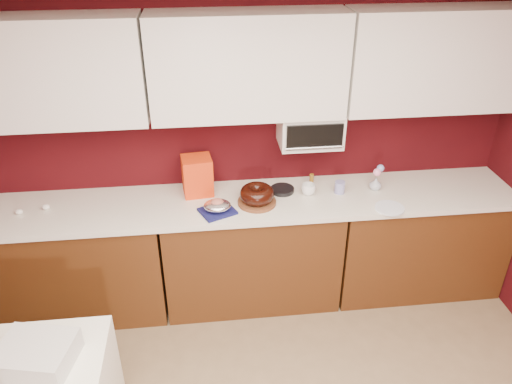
{
  "coord_description": "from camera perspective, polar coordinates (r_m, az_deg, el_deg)",
  "views": [
    {
      "loc": [
        -0.32,
        -1.19,
        2.77
      ],
      "look_at": [
        0.03,
        1.84,
        1.02
      ],
      "focal_mm": 35.0,
      "sensor_mm": 36.0,
      "label": 1
    }
  ],
  "objects": [
    {
      "name": "upper_cabinet_left",
      "position": [
        3.55,
        -23.41,
        12.42
      ],
      "size": [
        1.31,
        0.33,
        0.7
      ],
      "primitive_type": "cube",
      "color": "white",
      "rests_on": "wall_back"
    },
    {
      "name": "toaster_oven",
      "position": [
        3.66,
        6.19,
        7.26
      ],
      "size": [
        0.45,
        0.3,
        0.25
      ],
      "primitive_type": "cube",
      "color": "white",
      "rests_on": "upper_cabinet_center"
    },
    {
      "name": "roasted_ham",
      "position": [
        3.48,
        -4.47,
        -1.21
      ],
      "size": [
        0.11,
        0.1,
        0.06
      ],
      "primitive_type": "ellipsoid",
      "rotation": [
        0.0,
        0.0,
        0.3
      ],
      "color": "#C16A58",
      "rests_on": "foil_ham_nest"
    },
    {
      "name": "toaster_oven_door",
      "position": [
        3.52,
        6.73,
        6.26
      ],
      "size": [
        0.4,
        0.02,
        0.18
      ],
      "primitive_type": "cube",
      "color": "black",
      "rests_on": "toaster_oven"
    },
    {
      "name": "bundt_cake",
      "position": [
        3.57,
        0.11,
        -0.24
      ],
      "size": [
        0.27,
        0.27,
        0.1
      ],
      "primitive_type": "torus",
      "rotation": [
        0.0,
        0.0,
        -0.07
      ],
      "color": "black",
      "rests_on": "cake_base"
    },
    {
      "name": "dark_pan",
      "position": [
        3.76,
        3.03,
        0.26
      ],
      "size": [
        0.18,
        0.18,
        0.03
      ],
      "primitive_type": "cylinder",
      "rotation": [
        0.0,
        0.0,
        -0.03
      ],
      "color": "black",
      "rests_on": "countertop"
    },
    {
      "name": "base_cabinet_center",
      "position": [
        3.92,
        -0.54,
        -6.79
      ],
      "size": [
        1.31,
        0.58,
        0.86
      ],
      "primitive_type": "cube",
      "color": "#4D280F",
      "rests_on": "floor"
    },
    {
      "name": "countertop",
      "position": [
        3.67,
        -0.57,
        -1.15
      ],
      "size": [
        4.0,
        0.62,
        0.04
      ],
      "primitive_type": "cube",
      "color": "silver",
      "rests_on": "base_cabinet_center"
    },
    {
      "name": "egg_left",
      "position": [
        3.85,
        -25.45,
        -2.05
      ],
      "size": [
        0.06,
        0.05,
        0.04
      ],
      "primitive_type": "ellipsoid",
      "rotation": [
        0.0,
        0.0,
        -0.23
      ],
      "color": "white",
      "rests_on": "countertop"
    },
    {
      "name": "foil_ham_nest",
      "position": [
        3.49,
        -4.45,
        -1.56
      ],
      "size": [
        0.2,
        0.17,
        0.07
      ],
      "primitive_type": "ellipsoid",
      "rotation": [
        0.0,
        0.0,
        0.04
      ],
      "color": "white",
      "rests_on": "navy_towel"
    },
    {
      "name": "cake_base",
      "position": [
        3.61,
        0.11,
        -1.16
      ],
      "size": [
        0.31,
        0.31,
        0.03
      ],
      "primitive_type": "cylinder",
      "rotation": [
        0.0,
        0.0,
        -0.14
      ],
      "color": "brown",
      "rests_on": "countertop"
    },
    {
      "name": "amber_bottle",
      "position": [
        3.85,
        6.36,
        1.38
      ],
      "size": [
        0.04,
        0.04,
        0.1
      ],
      "primitive_type": "cylinder",
      "rotation": [
        0.0,
        0.0,
        -0.43
      ],
      "color": "#885E18",
      "rests_on": "countertop"
    },
    {
      "name": "base_cabinet_left",
      "position": [
        4.04,
        -19.89,
        -7.68
      ],
      "size": [
        1.31,
        0.58,
        0.86
      ],
      "primitive_type": "cube",
      "color": "#4D280F",
      "rests_on": "floor"
    },
    {
      "name": "navy_towel",
      "position": [
        3.52,
        -4.42,
        -2.2
      ],
      "size": [
        0.29,
        0.27,
        0.02
      ],
      "primitive_type": "cube",
      "rotation": [
        0.0,
        0.0,
        0.41
      ],
      "color": "#15164F",
      "rests_on": "countertop"
    },
    {
      "name": "upper_cabinet_right",
      "position": [
        3.79,
        20.25,
        14.0
      ],
      "size": [
        1.31,
        0.33,
        0.7
      ],
      "primitive_type": "cube",
      "color": "white",
      "rests_on": "wall_back"
    },
    {
      "name": "egg_right",
      "position": [
        3.83,
        -22.87,
        -1.58
      ],
      "size": [
        0.07,
        0.06,
        0.04
      ],
      "primitive_type": "ellipsoid",
      "rotation": [
        0.0,
        0.0,
        -0.34
      ],
      "color": "silver",
      "rests_on": "countertop"
    },
    {
      "name": "upper_cabinet_center",
      "position": [
        3.42,
        -0.92,
        14.22
      ],
      "size": [
        1.31,
        0.33,
        0.7
      ],
      "primitive_type": "cube",
      "color": "white",
      "rests_on": "wall_back"
    },
    {
      "name": "china_plate",
      "position": [
        3.68,
        15.03,
        -1.78
      ],
      "size": [
        0.26,
        0.26,
        0.01
      ],
      "primitive_type": "cylinder",
      "rotation": [
        0.0,
        0.0,
        -0.26
      ],
      "color": "white",
      "rests_on": "countertop"
    },
    {
      "name": "coffee_mug",
      "position": [
        3.73,
        6.02,
        0.42
      ],
      "size": [
        0.13,
        0.13,
        0.1
      ],
      "primitive_type": "imported",
      "rotation": [
        0.0,
        0.0,
        0.64
      ],
      "color": "white",
      "rests_on": "countertop"
    },
    {
      "name": "flower_pink",
      "position": [
        3.83,
        13.68,
        2.22
      ],
      "size": [
        0.06,
        0.06,
        0.06
      ],
      "primitive_type": "sphere",
      "color": "pink",
      "rests_on": "flower_vase"
    },
    {
      "name": "flower_blue",
      "position": [
        3.85,
        14.04,
        2.66
      ],
      "size": [
        0.06,
        0.06,
        0.06
      ],
      "primitive_type": "sphere",
      "color": "#899BDB",
      "rests_on": "flower_vase"
    },
    {
      "name": "blue_jar",
      "position": [
        3.78,
        9.55,
        0.54
      ],
      "size": [
        0.09,
        0.09,
        0.09
      ],
      "primitive_type": "cylinder",
      "rotation": [
        0.0,
        0.0,
        -0.26
      ],
      "color": "#1B1F97",
      "rests_on": "countertop"
    },
    {
      "name": "wall_back",
      "position": [
        3.78,
        -1.1,
        6.09
      ],
      "size": [
        4.0,
        0.02,
        2.5
      ],
      "primitive_type": "cube",
      "color": "#3A080B",
      "rests_on": "floor"
    },
    {
      "name": "toaster_oven_handle",
      "position": [
        3.54,
        6.71,
        5.05
      ],
      "size": [
        0.42,
        0.02,
        0.02
      ],
      "primitive_type": "cylinder",
      "rotation": [
        0.0,
        1.57,
        0.0
      ],
      "color": "silver",
      "rests_on": "toaster_oven"
    },
    {
      "name": "pandoro_box",
      "position": [
        3.71,
        -6.72,
        1.87
      ],
      "size": [
        0.23,
        0.22,
        0.29
      ],
      "primitive_type": "cube",
      "rotation": [
        0.0,
        0.0,
        0.12
      ],
      "color": "red",
      "rests_on": "countertop"
    },
    {
      "name": "base_cabinet_right",
      "position": [
        4.25,
        17.73,
        -5.24
      ],
      "size": [
        1.31,
        0.58,
        0.86
      ],
      "primitive_type": "cube",
      "color": "#4D280F",
      "rests_on": "floor"
    },
    {
      "name": "newspaper_stack",
      "position": [
        2.86,
        -23.82,
        -16.67
      ],
      "size": [
        0.42,
        0.37,
        0.13
      ],
      "primitive_type": "cube",
      "rotation": [
        0.0,
        0.0,
        -0.22
      ],
      "color": "silver",
      "rests_on": "dining_table"
    },
    {
      "name": "ceiling",
      "position": [
        1.26,
        8.84,
        17.17
      ],
      "size": [
        4.0,
        4.5,
        0.02
      ],
      "primitive_type": "cube",
      "color": "white",
      "rests_on": "wall_back"
    },
    {
      "name": "flower_vase",
      "position": [
        3.88,
        13.52,
        0.99
      ],
      "size": [
        0.09,
        0.09,
        0.11
      ],
      "primitive_type": "imported",
      "rotation": [
        0.0,
        0.0,
        -0.29
      ],
      "color": "#ABB5C2",
      "rests_on": "countertop"
    }
  ]
}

